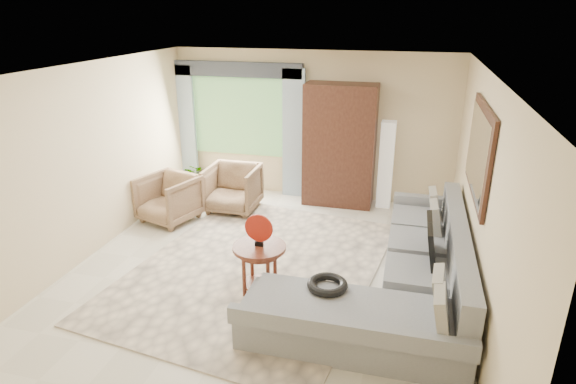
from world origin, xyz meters
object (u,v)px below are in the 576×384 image
(coffee_table, at_px, (260,268))
(armchair_right, at_px, (233,188))
(tv_screen, at_px, (431,241))
(sectional_sofa, at_px, (404,281))
(armchair_left, at_px, (169,199))
(armoire, at_px, (340,146))
(floor_lamp, at_px, (386,165))
(potted_plant, at_px, (197,176))

(coffee_table, xyz_separation_m, armchair_right, (-1.23, 2.34, 0.06))
(tv_screen, bearing_deg, sectional_sofa, -139.01)
(tv_screen, distance_m, armchair_left, 4.22)
(coffee_table, distance_m, armoire, 3.24)
(sectional_sofa, distance_m, armchair_left, 4.03)
(tv_screen, distance_m, armoire, 3.08)
(coffee_table, xyz_separation_m, armoire, (0.46, 3.12, 0.72))
(armoire, xyz_separation_m, floor_lamp, (0.80, 0.06, -0.30))
(armoire, bearing_deg, floor_lamp, 4.29)
(tv_screen, xyz_separation_m, floor_lamp, (-0.70, 2.73, 0.03))
(coffee_table, height_order, armchair_right, armchair_right)
(armchair_left, bearing_deg, potted_plant, 115.12)
(tv_screen, height_order, armchair_right, tv_screen)
(armoire, bearing_deg, tv_screen, -60.63)
(potted_plant, bearing_deg, armchair_right, -38.61)
(tv_screen, bearing_deg, coffee_table, -166.85)
(floor_lamp, bearing_deg, tv_screen, -75.60)
(floor_lamp, bearing_deg, coffee_table, -111.54)
(armchair_right, bearing_deg, sectional_sofa, -35.84)
(armchair_right, bearing_deg, potted_plant, 141.52)
(floor_lamp, bearing_deg, armoire, -175.71)
(armoire, bearing_deg, coffee_table, -98.31)
(armchair_left, relative_size, potted_plant, 1.68)
(armchair_right, distance_m, potted_plant, 1.34)
(tv_screen, relative_size, armchair_left, 0.89)
(sectional_sofa, xyz_separation_m, floor_lamp, (-0.43, 2.96, 0.47))
(armchair_left, xyz_separation_m, floor_lamp, (3.33, 1.51, 0.37))
(armoire, bearing_deg, potted_plant, 178.94)
(armchair_right, distance_m, floor_lamp, 2.65)
(armchair_left, height_order, potted_plant, armchair_left)
(sectional_sofa, relative_size, tv_screen, 4.68)
(sectional_sofa, distance_m, tv_screen, 0.56)
(sectional_sofa, xyz_separation_m, potted_plant, (-3.96, 2.95, -0.04))
(tv_screen, distance_m, coffee_table, 2.05)
(sectional_sofa, height_order, armchair_left, sectional_sofa)
(armoire, bearing_deg, armchair_left, -150.23)
(armchair_left, bearing_deg, coffee_table, -21.20)
(tv_screen, xyz_separation_m, armchair_right, (-3.18, 1.89, -0.33))
(sectional_sofa, distance_m, potted_plant, 4.93)
(tv_screen, bearing_deg, armchair_left, 163.18)
(tv_screen, height_order, coffee_table, tv_screen)
(coffee_table, distance_m, armchair_left, 2.67)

